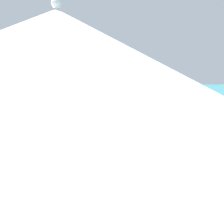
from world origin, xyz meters
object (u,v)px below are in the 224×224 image
(lounger_sixth_shoreside, at_px, (105,106))
(lounger_sixth_inland, at_px, (112,112))
(lounger_fifth_shoreside, at_px, (109,119))
(person_walking_near, at_px, (102,86))
(umbrella_fourth, at_px, (76,82))
(umbrella_farthest, at_px, (86,71))
(lounger_fourth_inland, at_px, (118,176))
(umbrella_fifth, at_px, (87,75))
(lounger_third_shoreside, at_px, (111,220))
(person_walking_mid, at_px, (63,98))
(lounger_farthest_inland, at_px, (98,104))
(lounger_fifth_inland, at_px, (107,132))
(lounger_fourth_shoreside, at_px, (107,144))
(umbrella_third, at_px, (59,60))
(lounger_farthest_shoreside, at_px, (99,100))
(umbrella_sixth, at_px, (92,77))

(lounger_sixth_shoreside, bearing_deg, lounger_sixth_inland, -72.64)
(lounger_fifth_shoreside, bearing_deg, person_walking_near, 99.30)
(umbrella_fourth, relative_size, umbrella_farthest, 0.86)
(umbrella_fourth, xyz_separation_m, lounger_fifth_shoreside, (1.30, 4.25, -1.97))
(lounger_fourth_inland, bearing_deg, lounger_sixth_inland, 93.09)
(person_walking_near, bearing_deg, lounger_sixth_inland, -119.98)
(lounger_fifth_shoreside, bearing_deg, umbrella_fifth, -120.15)
(umbrella_fourth, height_order, lounger_sixth_inland, umbrella_fourth)
(lounger_fifth_shoreside, bearing_deg, umbrella_farthest, 112.69)
(lounger_third_shoreside, height_order, person_walking_mid, person_walking_mid)
(umbrella_farthest, distance_m, lounger_farthest_inland, 2.62)
(lounger_fifth_inland, relative_size, lounger_sixth_inland, 1.12)
(lounger_fifth_inland, relative_size, lounger_farthest_inland, 0.95)
(lounger_fourth_inland, distance_m, lounger_fifth_inland, 2.96)
(lounger_sixth_inland, bearing_deg, lounger_sixth_shoreside, 93.00)
(umbrella_fourth, bearing_deg, lounger_fourth_shoreside, 49.89)
(umbrella_fourth, xyz_separation_m, lounger_sixth_shoreside, (1.51, 7.95, -1.96))
(lounger_sixth_inland, bearing_deg, umbrella_third, -101.07)
(lounger_fourth_inland, distance_m, lounger_sixth_inland, 6.56)
(lounger_sixth_shoreside, xyz_separation_m, lounger_farthest_inland, (-0.35, 0.79, -0.01))
(lounger_third_shoreside, xyz_separation_m, lounger_farthest_shoreside, (0.84, 12.69, -0.01))
(lounger_fourth_inland, xyz_separation_m, lounger_sixth_shoreside, (0.68, 8.88, -0.04))
(umbrella_fifth, height_order, lounger_farthest_shoreside, umbrella_fifth)
(umbrella_third, bearing_deg, person_walking_near, 83.66)
(lounger_fifth_inland, xyz_separation_m, person_walking_mid, (-2.05, 5.23, 0.58))
(umbrella_sixth, height_order, lounger_sixth_inland, umbrella_sixth)
(lounger_fifth_shoreside, relative_size, lounger_fifth_inland, 1.06)
(umbrella_farthest, xyz_separation_m, lounger_farthest_inland, (0.76, -0.98, -2.30))
(umbrella_fifth, xyz_separation_m, lounger_fifth_shoreside, (0.97, 1.03, -2.10))
(lounger_sixth_inland, xyz_separation_m, umbrella_farthest, (-1.27, 4.15, 2.25))
(lounger_third_shoreside, relative_size, lounger_fifth_shoreside, 1.09)
(lounger_fourth_inland, distance_m, lounger_sixth_shoreside, 8.90)
(lounger_third_shoreside, height_order, lounger_farthest_shoreside, lounger_third_shoreside)
(lounger_sixth_inland, distance_m, umbrella_farthest, 4.88)
(lounger_fifth_inland, height_order, lounger_sixth_shoreside, lounger_fifth_inland)
(umbrella_fourth, relative_size, lounger_fifth_inland, 1.78)
(lounger_third_shoreside, relative_size, lounger_sixth_inland, 1.30)
(umbrella_fifth, height_order, person_walking_mid, umbrella_fifth)
(person_walking_mid, bearing_deg, umbrella_fourth, -15.04)
(lounger_fifth_inland, height_order, lounger_sixth_inland, lounger_fifth_inland)
(lounger_fourth_shoreside, distance_m, umbrella_fifth, 3.10)
(umbrella_farthest, relative_size, person_walking_near, 1.69)
(lounger_fifth_shoreside, distance_m, lounger_sixth_inland, 1.37)
(lounger_third_shoreside, height_order, person_walking_near, person_walking_near)
(umbrella_fifth, relative_size, lounger_farthest_shoreside, 1.83)
(lounger_third_shoreside, distance_m, lounger_fifth_shoreside, 6.36)
(umbrella_fifth, bearing_deg, person_walking_mid, 109.52)
(lounger_fourth_shoreside, distance_m, umbrella_sixth, 6.10)
(umbrella_fourth, bearing_deg, umbrella_farthest, 87.71)
(lounger_fourth_inland, distance_m, person_walking_mid, 8.43)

